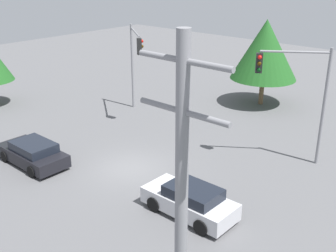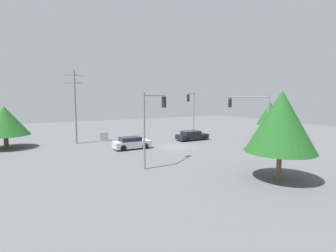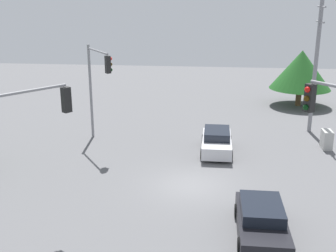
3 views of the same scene
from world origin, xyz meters
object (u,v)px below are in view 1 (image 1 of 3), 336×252
at_px(traffic_signal_cross, 299,86).
at_px(traffic_signal_aux, 135,56).
at_px(sedan_dark, 33,153).
at_px(sedan_silver, 190,201).

height_order(traffic_signal_cross, traffic_signal_aux, traffic_signal_cross).
height_order(sedan_dark, traffic_signal_cross, traffic_signal_cross).
bearing_deg(traffic_signal_aux, sedan_silver, 2.35).
xyz_separation_m(sedan_dark, traffic_signal_cross, (10.67, 9.77, 3.80)).
xyz_separation_m(sedan_silver, traffic_signal_cross, (0.93, 7.92, 3.75)).
relative_size(sedan_silver, traffic_signal_cross, 0.67).
relative_size(traffic_signal_cross, traffic_signal_aux, 1.02).
bearing_deg(traffic_signal_cross, sedan_silver, 48.46).
height_order(sedan_silver, traffic_signal_aux, traffic_signal_aux).
bearing_deg(traffic_signal_cross, sedan_dark, 7.66).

